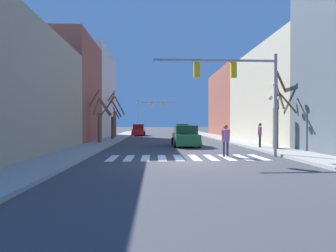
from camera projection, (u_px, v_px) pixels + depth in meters
ground_plane at (191, 162)px, 12.80m from camera, size 240.00×240.00×0.00m
sidewalk_left at (53, 162)px, 12.46m from camera, size 2.47×90.00×0.15m
sidewalk_right at (321, 160)px, 13.13m from camera, size 2.47×90.00×0.15m
building_row_left at (61, 93)px, 25.43m from camera, size 6.00×35.01×11.50m
building_row_right at (280, 90)px, 26.21m from camera, size 6.00×39.53×12.15m
crosswalk_stripes at (186, 158)px, 14.42m from camera, size 8.55×2.60×0.01m
traffic_signal_near at (239, 81)px, 14.76m from camera, size 7.04×0.28×5.84m
traffic_signal_far at (149, 109)px, 51.63m from camera, size 7.81×0.28×6.45m
street_lamp_right_corner at (275, 101)px, 17.93m from camera, size 0.95×0.36×4.62m
car_parked_right_mid at (185, 136)px, 21.82m from camera, size 2.13×4.66×1.71m
car_driving_toward_lane at (181, 131)px, 37.27m from camera, size 1.96×4.86×1.79m
car_parked_left_near at (139, 130)px, 40.58m from camera, size 1.99×4.19×1.76m
car_parked_right_far at (187, 129)px, 48.90m from camera, size 2.03×4.73×1.59m
pedestrian_crossing_street at (226, 138)px, 14.89m from camera, size 0.69×0.53×1.82m
pedestrian_waiting_at_curb at (260, 133)px, 19.13m from camera, size 0.42×0.72×1.77m
street_tree_left_mid at (100, 118)px, 24.07m from camera, size 2.65×1.76×4.87m
street_tree_right_near at (113, 116)px, 33.74m from camera, size 3.58×2.18×5.95m
street_tree_left_far at (278, 114)px, 18.70m from camera, size 2.31×2.90×5.67m
street_tree_left_near at (113, 122)px, 29.66m from camera, size 2.65×1.38×4.39m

